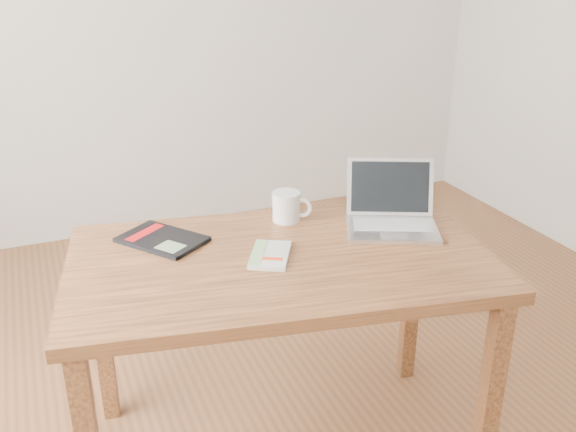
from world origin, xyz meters
name	(u,v)px	position (x,y,z in m)	size (l,w,h in m)	color
room	(288,47)	(-0.07, 0.00, 1.36)	(4.04, 4.04, 2.70)	brown
desk	(280,282)	(-0.13, -0.08, 0.66)	(1.38, 0.94, 0.75)	brown
white_guidebook	(270,255)	(-0.16, -0.08, 0.76)	(0.18, 0.21, 0.02)	beige
black_guidebook	(162,239)	(-0.44, 0.16, 0.76)	(0.29, 0.31, 0.01)	black
laptop	(391,213)	(0.30, -0.01, 0.79)	(0.38, 0.37, 0.20)	silver
coffee_mug	(287,206)	(0.00, 0.16, 0.80)	(0.12, 0.10, 0.10)	white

